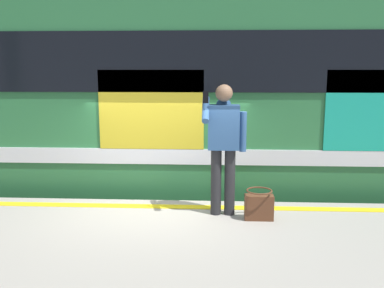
% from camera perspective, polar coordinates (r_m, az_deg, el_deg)
% --- Properties ---
extents(ground_plane, '(23.41, 23.41, 0.00)m').
position_cam_1_polar(ground_plane, '(6.62, -3.66, -16.72)').
color(ground_plane, '#4C4742').
extents(safety_line, '(14.32, 0.16, 0.01)m').
position_cam_1_polar(safety_line, '(5.92, -4.11, -8.53)').
color(safety_line, yellow).
rests_on(safety_line, platform).
extents(track_rail_near, '(18.99, 0.08, 0.16)m').
position_cam_1_polar(track_rail_near, '(7.57, -2.70, -12.48)').
color(track_rail_near, slate).
rests_on(track_rail_near, ground).
extents(track_rail_far, '(18.99, 0.08, 0.16)m').
position_cam_1_polar(track_rail_far, '(8.91, -1.79, -8.94)').
color(track_rail_far, slate).
rests_on(track_rail_far, ground).
extents(train_carriage, '(9.71, 2.83, 4.22)m').
position_cam_1_polar(train_carriage, '(7.71, 8.65, 7.48)').
color(train_carriage, '#2D723F').
rests_on(train_carriage, ground).
extents(passenger, '(0.57, 0.55, 1.72)m').
position_cam_1_polar(passenger, '(5.40, 4.35, 0.72)').
color(passenger, '#262628').
rests_on(passenger, platform).
extents(handbag, '(0.37, 0.33, 0.39)m').
position_cam_1_polar(handbag, '(5.44, 9.16, -8.33)').
color(handbag, '#59331E').
rests_on(handbag, platform).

